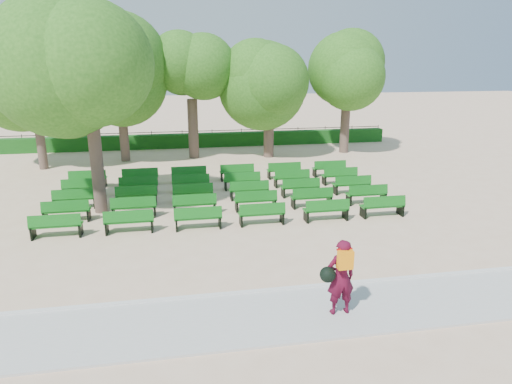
{
  "coord_description": "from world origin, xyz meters",
  "views": [
    {
      "loc": [
        -1.62,
        -16.33,
        5.65
      ],
      "look_at": [
        1.19,
        -1.0,
        1.1
      ],
      "focal_mm": 32.0,
      "sensor_mm": 36.0,
      "label": 1
    }
  ],
  "objects": [
    {
      "name": "tree_among",
      "position": [
        -4.48,
        1.13,
        4.67
      ],
      "size": [
        4.71,
        4.71,
        6.82
      ],
      "color": "brown",
      "rests_on": "ground"
    },
    {
      "name": "paving",
      "position": [
        0.0,
        -7.4,
        0.03
      ],
      "size": [
        30.0,
        2.2,
        0.06
      ],
      "primitive_type": "cube",
      "color": "#B8B7B3",
      "rests_on": "ground"
    },
    {
      "name": "fence",
      "position": [
        0.0,
        14.4,
        0.0
      ],
      "size": [
        26.0,
        0.1,
        1.02
      ],
      "primitive_type": null,
      "color": "black",
      "rests_on": "ground"
    },
    {
      "name": "ground",
      "position": [
        0.0,
        0.0,
        0.0
      ],
      "size": [
        120.0,
        120.0,
        0.0
      ],
      "primitive_type": "plane",
      "color": "#D8B18F"
    },
    {
      "name": "hedge",
      "position": [
        0.0,
        14.0,
        0.45
      ],
      "size": [
        26.0,
        0.7,
        0.9
      ],
      "primitive_type": "cube",
      "color": "#165216",
      "rests_on": "ground"
    },
    {
      "name": "bench_array",
      "position": [
        0.22,
        1.78,
        0.08
      ],
      "size": [
        1.65,
        0.56,
        1.03
      ],
      "rotation": [
        0.0,
        0.0,
        0.03
      ],
      "color": "#116416",
      "rests_on": "ground"
    },
    {
      "name": "curb",
      "position": [
        0.0,
        -6.25,
        0.05
      ],
      "size": [
        30.0,
        0.12,
        0.1
      ],
      "primitive_type": "cube",
      "color": "silver",
      "rests_on": "ground"
    },
    {
      "name": "tree_line",
      "position": [
        0.0,
        10.0,
        0.0
      ],
      "size": [
        21.8,
        6.8,
        7.04
      ],
      "primitive_type": null,
      "color": "#336F1D",
      "rests_on": "ground"
    },
    {
      "name": "person",
      "position": [
        1.9,
        -7.57,
        0.99
      ],
      "size": [
        0.85,
        0.52,
        1.79
      ],
      "rotation": [
        0.0,
        0.0,
        3.19
      ],
      "color": "#490A20",
      "rests_on": "ground"
    }
  ]
}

